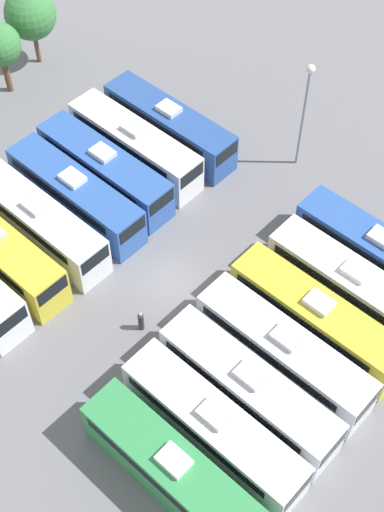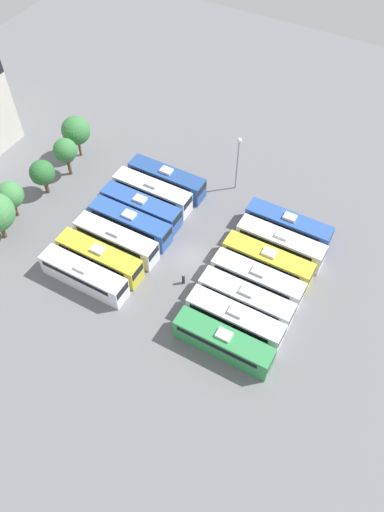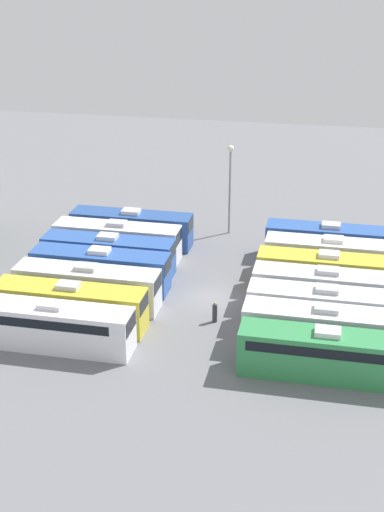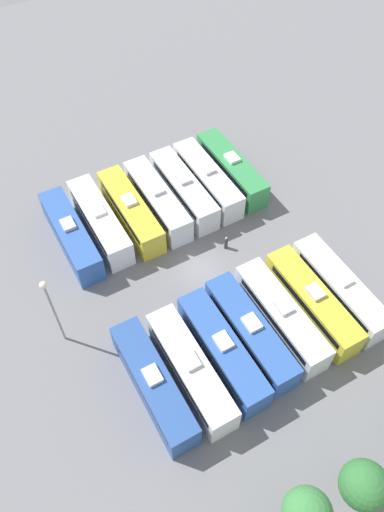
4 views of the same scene
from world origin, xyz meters
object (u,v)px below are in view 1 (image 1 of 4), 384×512
bus_10 (75,194)px  bus_9 (38,221)px  bus_2 (248,388)px  bus_3 (283,351)px  bus_4 (315,317)px  bus_6 (376,253)px  bus_0 (174,472)px  light_pole (306,100)px  bus_13 (169,125)px  tree_3 (0,45)px  bus_11 (104,169)px  bus_12 (135,145)px  bus_5 (351,286)px  worker_person (141,321)px  tree_4 (30,14)px  bus_1 (213,427)px

bus_10 → bus_9: bearing=-179.4°
bus_2 → bus_3: same height
bus_4 → bus_6: size_ratio=1.00×
bus_0 → bus_10: size_ratio=1.00×
bus_10 → light_pole: bearing=-30.4°
light_pole → bus_13: bearing=119.4°
bus_10 → tree_3: 14.80m
bus_10 → bus_13: bearing=0.8°
bus_11 → bus_12: bearing=3.6°
bus_5 → bus_9: bearing=117.7°
bus_12 → bus_13: bearing=-6.5°
bus_10 → worker_person: bearing=-110.8°
bus_0 → bus_13: (18.67, 18.21, 0.00)m
worker_person → tree_4: size_ratio=0.25×
bus_9 → light_pole: bearing=-25.4°
bus_4 → tree_4: bearing=79.5°
bus_13 → tree_4: bearing=91.0°
bus_4 → bus_12: same height
bus_2 → bus_3: 3.13m
light_pole → bus_5: bearing=-128.1°
bus_5 → bus_4: bearing=175.6°
bus_2 → bus_10: same height
bus_2 → tree_3: tree_3 is taller
bus_0 → bus_3: same height
bus_0 → bus_4: same height
bus_10 → bus_12: size_ratio=1.00×
worker_person → bus_2: bearing=-86.4°
bus_9 → bus_11: same height
bus_0 → bus_3: size_ratio=1.00×
tree_3 → tree_4: (4.00, 1.20, 0.20)m
bus_10 → bus_3: bearing=-90.5°
bus_5 → tree_3: size_ratio=1.86×
bus_2 → bus_1: bearing=-178.8°
bus_6 → bus_12: size_ratio=1.00×
bus_10 → bus_1: bearing=-109.3°
bus_1 → bus_12: 22.14m
bus_10 → bus_13: same height
bus_5 → bus_13: 18.40m
bus_6 → worker_person: 15.34m
bus_6 → tree_3: size_ratio=1.86×
bus_11 → tree_3: (2.04, 13.40, 2.58)m
bus_4 → tree_4: (6.06, 32.66, 2.77)m
bus_11 → bus_5: bearing=-79.9°
bus_9 → worker_person: bus_9 is taller
bus_5 → tree_3: 31.84m
bus_6 → bus_11: 19.15m
bus_6 → bus_2: bearing=-179.5°
bus_5 → tree_4: (2.78, 32.91, 2.77)m
tree_3 → bus_13: bearing=-72.6°
bus_6 → bus_11: bearing=109.8°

